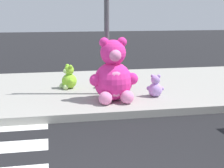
% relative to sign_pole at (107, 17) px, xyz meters
% --- Properties ---
extents(sidewalk, '(28.00, 4.40, 0.15)m').
position_rel_sign_pole_xyz_m(sidewalk, '(-1.00, 0.80, -1.77)').
color(sidewalk, '#9E9B93').
rests_on(sidewalk, ground_plane).
extents(sign_pole, '(0.56, 0.11, 3.20)m').
position_rel_sign_pole_xyz_m(sign_pole, '(0.00, 0.00, 0.00)').
color(sign_pole, '#4C4C51').
rests_on(sign_pole, sidewalk).
extents(plush_pink_large, '(1.01, 0.88, 1.31)m').
position_rel_sign_pole_xyz_m(plush_pink_large, '(0.03, -0.59, -1.17)').
color(plush_pink_large, '#F22D93').
rests_on(plush_pink_large, sidewalk).
extents(plush_red, '(0.38, 0.37, 0.52)m').
position_rel_sign_pole_xyz_m(plush_red, '(0.15, 0.60, -1.49)').
color(plush_red, red).
rests_on(plush_red, sidewalk).
extents(plush_lavender, '(0.37, 0.35, 0.49)m').
position_rel_sign_pole_xyz_m(plush_lavender, '(1.00, -0.43, -1.50)').
color(plush_lavender, '#B28CD8').
rests_on(plush_lavender, sidewalk).
extents(plush_lime, '(0.42, 0.42, 0.59)m').
position_rel_sign_pole_xyz_m(plush_lime, '(-0.81, 0.71, -1.46)').
color(plush_lime, '#8CD133').
rests_on(plush_lime, sidewalk).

